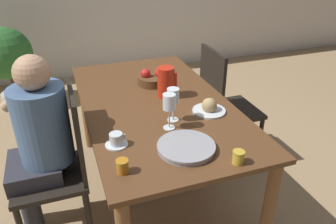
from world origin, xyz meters
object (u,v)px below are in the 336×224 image
Objects in this scene: person_seated at (39,137)px; bread_plate at (209,107)px; red_pitcher at (166,82)px; jam_jar_red at (238,157)px; jam_jar_amber at (122,166)px; chair_opposite at (223,104)px; fruit_bowl at (153,78)px; chair_person_side at (61,165)px; serving_tray at (186,147)px; teacup_near_person at (116,140)px; potted_plant at (7,57)px; wine_glass_juice at (169,104)px; wine_glass_water at (173,97)px.

bread_plate is (1.01, -0.12, 0.07)m from person_seated.
jam_jar_red is (0.08, -0.82, -0.07)m from red_pitcher.
chair_opposite is at bearing 41.02° from jam_jar_amber.
red_pitcher is at bearing -85.40° from fruit_bowl.
chair_person_side is 0.79m from serving_tray.
chair_person_side is 0.47m from teacup_near_person.
bread_plate is at bearing 79.22° from jam_jar_red.
chair_person_side is 0.82× the size of person_seated.
chair_opposite is 1.11× the size of potted_plant.
teacup_near_person is (-0.44, -0.47, -0.08)m from red_pitcher.
wine_glass_juice is at bearing 12.54° from teacup_near_person.
chair_person_side is 0.75m from wine_glass_juice.
chair_opposite is 0.67m from red_pitcher.
chair_opposite is 0.64m from fruit_bowl.
person_seated is at bearing 162.76° from wine_glass_juice.
person_seated reaches higher than teacup_near_person.
potted_plant is at bearing 121.93° from bread_plate.
red_pitcher reaches higher than fruit_bowl.
bread_plate is 2.58m from potted_plant.
teacup_near_person is at bearing 146.14° from jam_jar_red.
wine_glass_water reaches higher than fruit_bowl.
red_pitcher is 1.75× the size of teacup_near_person.
potted_plant is (-0.74, 2.35, -0.22)m from teacup_near_person.
wine_glass_water is 0.53m from jam_jar_red.
person_seated reaches higher than fruit_bowl.
fruit_bowl is at bearing -57.18° from chair_person_side.
chair_person_side is 1.35m from chair_opposite.
jam_jar_amber is (-0.64, -0.41, 0.01)m from bread_plate.
serving_tray is at bearing 135.70° from jam_jar_red.
chair_person_side reaches higher than jam_jar_red.
jam_jar_amber is (-0.39, -0.38, -0.11)m from wine_glass_water.
chair_opposite reaches higher than wine_glass_juice.
wine_glass_juice is 0.35m from teacup_near_person.
wine_glass_juice is at bearing -123.69° from wine_glass_water.
red_pitcher is at bearing 95.65° from jam_jar_red.
chair_opposite is (1.29, 0.39, 0.00)m from chair_person_side.
chair_person_side is 0.96m from bread_plate.
bread_plate is (0.62, 0.17, -0.00)m from teacup_near_person.
person_seated is 17.48× the size of jam_jar_amber.
fruit_bowl is (-0.57, 0.07, 0.28)m from chair_opposite.
chair_person_side reaches higher than wine_glass_water.
wine_glass_juice is 0.48m from jam_jar_red.
wine_glass_juice is 0.47m from jam_jar_amber.
bread_plate is (0.18, -0.30, -0.08)m from red_pitcher.
jam_jar_red reaches higher than serving_tray.
fruit_bowl is (0.09, 0.88, 0.03)m from serving_tray.
fruit_bowl is (0.72, 0.46, 0.28)m from chair_person_side.
red_pitcher is at bearing 121.15° from bread_plate.
teacup_near_person is 0.58× the size of bread_plate.
wine_glass_water is 0.28m from bread_plate.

